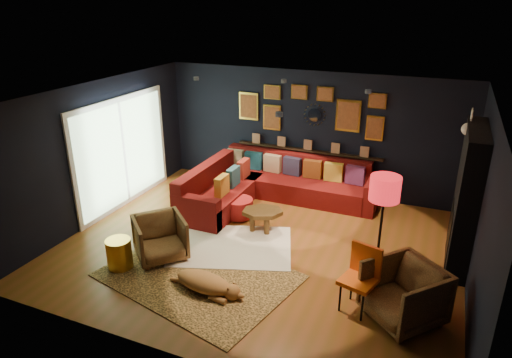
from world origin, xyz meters
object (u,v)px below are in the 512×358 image
at_px(floor_lamp, 385,193).
at_px(sectional, 266,186).
at_px(coffee_table, 262,214).
at_px(dog, 204,279).
at_px(pouf, 239,208).
at_px(armchair_left, 160,236).
at_px(orange_chair, 361,273).
at_px(armchair_right, 404,291).
at_px(gold_stool, 119,254).

bearing_deg(floor_lamp, sectional, 144.25).
bearing_deg(coffee_table, dog, -92.03).
distance_m(pouf, armchair_left, 1.92).
relative_size(armchair_left, orange_chair, 0.85).
relative_size(armchair_left, dog, 0.64).
xyz_separation_m(armchair_left, armchair_right, (3.80, -0.06, 0.05)).
distance_m(coffee_table, floor_lamp, 2.46).
height_order(sectional, dog, sectional).
height_order(gold_stool, floor_lamp, floor_lamp).
xyz_separation_m(gold_stool, dog, (1.53, -0.04, -0.04)).
bearing_deg(armchair_left, pouf, 25.69).
bearing_deg(sectional, armchair_right, -42.65).
height_order(coffee_table, armchair_left, armchair_left).
distance_m(pouf, floor_lamp, 3.14).
distance_m(orange_chair, floor_lamp, 1.23).
distance_m(sectional, floor_lamp, 3.35).
xyz_separation_m(sectional, orange_chair, (2.50, -2.78, 0.23)).
height_order(floor_lamp, dog, floor_lamp).
bearing_deg(coffee_table, armchair_left, -127.64).
xyz_separation_m(orange_chair, floor_lamp, (0.08, 0.92, 0.81)).
bearing_deg(dog, armchair_left, 159.83).
bearing_deg(floor_lamp, pouf, 161.49).
distance_m(coffee_table, orange_chair, 2.58).
distance_m(armchair_right, floor_lamp, 1.42).
bearing_deg(gold_stool, armchair_left, 49.42).
relative_size(orange_chair, floor_lamp, 0.57).
xyz_separation_m(pouf, floor_lamp, (2.77, -0.93, 1.16)).
bearing_deg(dog, sectional, 102.33).
xyz_separation_m(gold_stool, floor_lamp, (3.75, 1.41, 1.12)).
height_order(sectional, coffee_table, sectional).
xyz_separation_m(armchair_right, floor_lamp, (-0.48, 0.96, 0.92)).
xyz_separation_m(sectional, armchair_right, (3.06, -2.82, 0.12)).
xyz_separation_m(sectional, coffee_table, (0.43, -1.25, 0.01)).
bearing_deg(dog, floor_lamp, 39.17).
relative_size(gold_stool, orange_chair, 0.53).
xyz_separation_m(pouf, dog, (0.54, -2.37, 0.01)).
height_order(armchair_left, dog, armchair_left).
height_order(coffee_table, armchair_right, armchair_right).
distance_m(armchair_left, armchair_right, 3.80).
bearing_deg(gold_stool, coffee_table, 51.61).
bearing_deg(gold_stool, orange_chair, 7.55).
relative_size(coffee_table, gold_stool, 1.88).
distance_m(coffee_table, pouf, 0.70).
bearing_deg(floor_lamp, armchair_left, -164.78).
bearing_deg(armchair_right, sectional, 178.92).
bearing_deg(floor_lamp, orange_chair, -95.27).
bearing_deg(orange_chair, armchair_right, 11.53).
relative_size(coffee_table, floor_lamp, 0.57).
height_order(orange_chair, floor_lamp, floor_lamp).
xyz_separation_m(coffee_table, pouf, (-0.62, 0.31, -0.13)).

